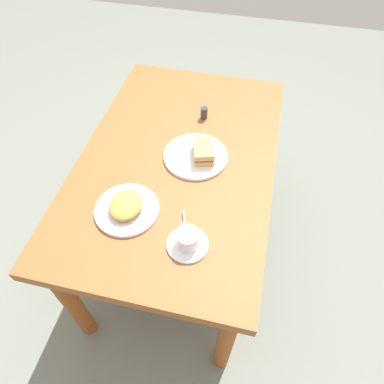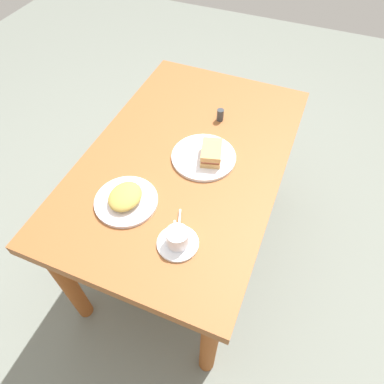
# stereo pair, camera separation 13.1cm
# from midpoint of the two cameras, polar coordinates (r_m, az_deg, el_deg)

# --- Properties ---
(ground_plane) EXTENTS (6.00, 6.00, 0.00)m
(ground_plane) POSITION_cam_midpoint_polar(r_m,az_deg,el_deg) (2.08, -3.55, -8.70)
(ground_plane) COLOR slate
(dining_table) EXTENTS (1.30, 0.82, 0.74)m
(dining_table) POSITION_cam_midpoint_polar(r_m,az_deg,el_deg) (1.56, -4.69, 3.05)
(dining_table) COLOR brown
(dining_table) RESTS_ON ground_plane
(sandwich_plate) EXTENTS (0.27, 0.27, 0.01)m
(sandwich_plate) POSITION_cam_midpoint_polar(r_m,az_deg,el_deg) (1.47, -1.95, 5.82)
(sandwich_plate) COLOR white
(sandwich_plate) RESTS_ON dining_table
(sandwich_front) EXTENTS (0.14, 0.11, 0.06)m
(sandwich_front) POSITION_cam_midpoint_polar(r_m,az_deg,el_deg) (1.44, -0.70, 6.62)
(sandwich_front) COLOR tan
(sandwich_front) RESTS_ON sandwich_plate
(coffee_saucer) EXTENTS (0.15, 0.15, 0.01)m
(coffee_saucer) POSITION_cam_midpoint_polar(r_m,az_deg,el_deg) (1.21, -3.87, -8.87)
(coffee_saucer) COLOR white
(coffee_saucer) RESTS_ON dining_table
(coffee_cup) EXTENTS (0.10, 0.08, 0.07)m
(coffee_cup) POSITION_cam_midpoint_polar(r_m,az_deg,el_deg) (1.18, -4.00, -7.85)
(coffee_cup) COLOR white
(coffee_cup) RESTS_ON coffee_saucer
(spoon) EXTENTS (0.10, 0.05, 0.01)m
(spoon) POSITION_cam_midpoint_polar(r_m,az_deg,el_deg) (1.25, -4.15, -5.73)
(spoon) COLOR silver
(spoon) RESTS_ON coffee_saucer
(side_plate) EXTENTS (0.24, 0.24, 0.01)m
(side_plate) POSITION_cam_midpoint_polar(r_m,az_deg,el_deg) (1.33, -13.51, -3.03)
(side_plate) COLOR white
(side_plate) RESTS_ON dining_table
(side_food_pile) EXTENTS (0.15, 0.12, 0.04)m
(side_food_pile) POSITION_cam_midpoint_polar(r_m,az_deg,el_deg) (1.30, -13.74, -2.28)
(side_food_pile) COLOR #AF9141
(side_food_pile) RESTS_ON side_plate
(salt_shaker) EXTENTS (0.03, 0.03, 0.06)m
(salt_shaker) POSITION_cam_midpoint_polar(r_m,az_deg,el_deg) (1.65, -0.32, 12.83)
(salt_shaker) COLOR #33383D
(salt_shaker) RESTS_ON dining_table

